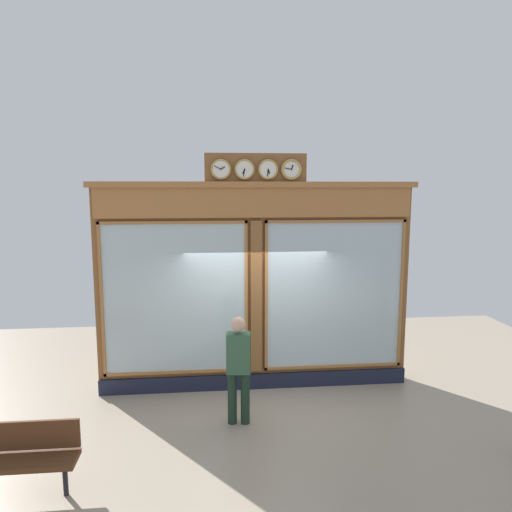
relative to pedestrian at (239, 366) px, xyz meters
name	(u,v)px	position (x,y,z in m)	size (l,w,h in m)	color
ground_plane	(279,483)	(-0.39, 1.56, -0.93)	(14.00, 14.00, 0.00)	gray
shop_facade	(255,286)	(-0.39, -1.37, 0.94)	(5.66, 0.42, 4.19)	brown
pedestrian	(239,366)	(0.00, 0.00, 0.00)	(0.38, 0.26, 1.69)	#1C2F21
street_bench	(17,454)	(2.70, 1.46, -0.41)	(1.40, 0.40, 0.87)	#4C2B16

